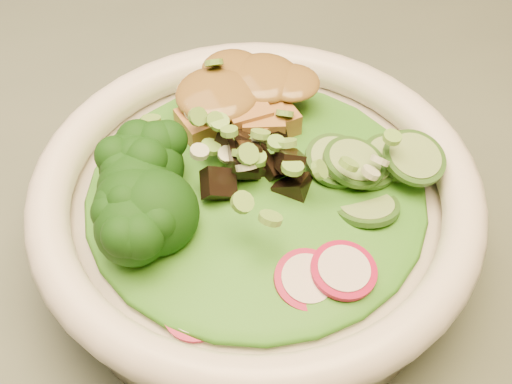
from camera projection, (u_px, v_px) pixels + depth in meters
name	position (u px, v px, depth m)	size (l,w,h in m)	color
salad_bowl	(256.00, 213.00, 0.43)	(0.27, 0.27, 0.07)	silver
lettuce_bed	(256.00, 191.00, 0.42)	(0.20, 0.20, 0.02)	#2C6816
broccoli_florets	(148.00, 192.00, 0.40)	(0.08, 0.07, 0.04)	black
radish_slices	(286.00, 278.00, 0.37)	(0.11, 0.04, 0.02)	maroon
cucumber_slices	(364.00, 163.00, 0.42)	(0.07, 0.07, 0.04)	#82AD60
mushroom_heap	(252.00, 160.00, 0.42)	(0.07, 0.07, 0.04)	black
tofu_cubes	(239.00, 105.00, 0.45)	(0.09, 0.06, 0.04)	#A16135
peanut_sauce	(238.00, 90.00, 0.44)	(0.07, 0.06, 0.02)	brown
scallion_garnish	(256.00, 163.00, 0.40)	(0.19, 0.19, 0.02)	#67A239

